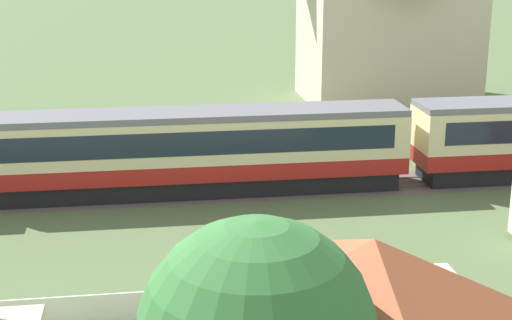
# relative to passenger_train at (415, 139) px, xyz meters

# --- Properties ---
(passenger_train) EXTENTS (82.00, 2.90, 3.99)m
(passenger_train) POSITION_rel_passenger_train_xyz_m (0.00, 0.00, 0.00)
(passenger_train) COLOR #AD1E19
(passenger_train) RESTS_ON ground_plane
(railway_track) EXTENTS (139.85, 3.60, 0.04)m
(railway_track) POSITION_rel_passenger_train_xyz_m (0.39, -0.00, -2.21)
(railway_track) COLOR #665B51
(railway_track) RESTS_ON ground_plane
(station_house_grey_roof) EXTENTS (12.46, 9.77, 11.05)m
(station_house_grey_roof) POSITION_rel_passenger_train_xyz_m (4.40, 19.06, 3.47)
(station_house_grey_roof) COLOR beige
(station_house_grey_roof) RESTS_ON ground_plane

